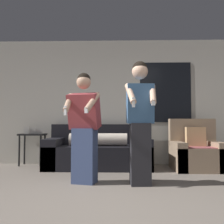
{
  "coord_description": "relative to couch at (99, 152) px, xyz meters",
  "views": [
    {
      "loc": [
        0.03,
        -2.52,
        0.82
      ],
      "look_at": [
        -0.07,
        1.22,
        1.02
      ],
      "focal_mm": 42.0,
      "sensor_mm": 36.0,
      "label": 1
    }
  ],
  "objects": [
    {
      "name": "side_table",
      "position": [
        -1.42,
        0.28,
        0.25
      ],
      "size": [
        0.52,
        0.38,
        0.81
      ],
      "color": "black",
      "rests_on": "ground_plane"
    },
    {
      "name": "wall_back",
      "position": [
        0.39,
        0.53,
        1.05
      ],
      "size": [
        5.61,
        0.07,
        2.7
      ],
      "color": "beige",
      "rests_on": "ground_plane"
    },
    {
      "name": "ground_plane",
      "position": [
        0.37,
        -2.66,
        -0.3
      ],
      "size": [
        14.0,
        14.0,
        0.0
      ],
      "primitive_type": "plane",
      "color": "slate"
    },
    {
      "name": "armchair",
      "position": [
        1.84,
        -0.18,
        0.01
      ],
      "size": [
        0.89,
        0.83,
        0.96
      ],
      "color": "#937A60",
      "rests_on": "ground_plane"
    },
    {
      "name": "person_left",
      "position": [
        -0.1,
        -1.42,
        0.49
      ],
      "size": [
        0.5,
        0.58,
        1.59
      ],
      "color": "#384770",
      "rests_on": "ground_plane"
    },
    {
      "name": "couch",
      "position": [
        0.0,
        0.0,
        0.0
      ],
      "size": [
        2.02,
        0.98,
        0.85
      ],
      "color": "black",
      "rests_on": "ground_plane"
    },
    {
      "name": "person_right",
      "position": [
        0.69,
        -1.5,
        0.6
      ],
      "size": [
        0.44,
        0.48,
        1.74
      ],
      "color": "#28282D",
      "rests_on": "ground_plane"
    }
  ]
}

